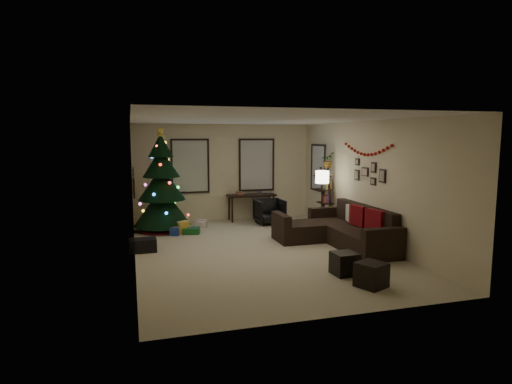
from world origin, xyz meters
TOP-DOWN VIEW (x-y plane):
  - floor at (0.00, 0.00)m, footprint 7.00×7.00m
  - ceiling at (0.00, 0.00)m, footprint 7.00×7.00m
  - wall_back at (0.00, 3.50)m, footprint 5.00×0.00m
  - wall_front at (0.00, -3.50)m, footprint 5.00×0.00m
  - wall_left at (-2.50, 0.00)m, footprint 0.00×7.00m
  - wall_right at (2.50, 0.00)m, footprint 0.00×7.00m
  - window_back_left at (-0.95, 3.47)m, footprint 1.05×0.06m
  - window_back_right at (0.95, 3.47)m, footprint 1.05×0.06m
  - window_right_wall at (2.47, 2.55)m, footprint 0.06×0.90m
  - christmas_tree at (-1.79, 2.54)m, footprint 1.42×1.42m
  - presents at (-1.40, 2.23)m, footprint 1.50×1.01m
  - sofa at (1.84, 0.02)m, footprint 1.87×2.72m
  - pillow_red_a at (2.21, -0.81)m, footprint 0.20×0.50m
  - pillow_red_b at (2.21, -0.11)m, footprint 0.20×0.46m
  - pillow_cream at (2.21, 0.23)m, footprint 0.19×0.39m
  - ottoman_near at (0.95, -1.93)m, footprint 0.42×0.42m
  - ottoman_far at (1.06, -2.61)m, footprint 0.54×0.54m
  - desk at (0.73, 3.22)m, footprint 1.37×0.49m
  - desk_chair at (1.06, 2.57)m, footprint 0.69×0.65m
  - bookshelf at (2.30, 1.70)m, footprint 0.30×0.47m
  - potted_plant at (2.30, 1.65)m, footprint 0.60×0.61m
  - floor_lamp at (1.95, 1.18)m, footprint 0.32×0.32m
  - art_map at (-2.48, 0.86)m, footprint 0.04×0.60m
  - art_abstract at (-2.48, -0.49)m, footprint 0.04×0.45m
  - gallery at (2.48, -0.07)m, footprint 0.03×1.25m
  - garland at (2.45, 0.02)m, footprint 0.08×1.90m
  - stocking_left at (-0.14, 3.60)m, footprint 0.20×0.05m
  - stocking_right at (0.19, 3.60)m, footprint 0.20×0.05m
  - storage_bin at (-2.34, 0.57)m, footprint 0.55×0.38m

SIDE VIEW (x-z plane):
  - floor at x=0.00m, z-range 0.00..0.00m
  - presents at x=-1.40m, z-range -0.03..0.27m
  - storage_bin at x=-2.34m, z-range 0.00..0.27m
  - ottoman_near at x=0.95m, z-range 0.00..0.39m
  - ottoman_far at x=1.06m, z-range 0.00..0.39m
  - sofa at x=1.84m, z-range -0.15..0.72m
  - desk_chair at x=1.06m, z-range 0.00..0.69m
  - pillow_cream at x=2.21m, z-range 0.44..0.82m
  - pillow_red_a at x=2.21m, z-range 0.40..0.88m
  - pillow_red_b at x=2.21m, z-range 0.42..0.86m
  - desk at x=0.73m, z-range 0.28..1.02m
  - bookshelf at x=2.30m, z-range -0.02..1.55m
  - christmas_tree at x=-1.79m, z-range -0.23..2.41m
  - floor_lamp at x=1.95m, z-range 0.51..2.05m
  - wall_left at x=-2.50m, z-range -2.15..4.85m
  - wall_right at x=2.50m, z-range -2.15..4.85m
  - wall_back at x=0.00m, z-range -1.15..3.85m
  - wall_front at x=0.00m, z-range -1.15..3.85m
  - stocking_right at x=0.19m, z-range 1.22..1.58m
  - art_map at x=-2.48m, z-range 1.21..1.71m
  - art_abstract at x=-2.48m, z-range 1.29..1.64m
  - window_right_wall at x=2.47m, z-range 0.85..2.15m
  - stocking_left at x=-0.14m, z-range 1.37..1.73m
  - window_back_left at x=-0.95m, z-range 0.80..2.30m
  - window_back_right at x=0.95m, z-range 0.80..2.30m
  - gallery at x=2.48m, z-range 1.30..1.84m
  - potted_plant at x=2.30m, z-range 1.56..2.08m
  - garland at x=2.45m, z-range 1.93..2.23m
  - ceiling at x=0.00m, z-range 2.70..2.70m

